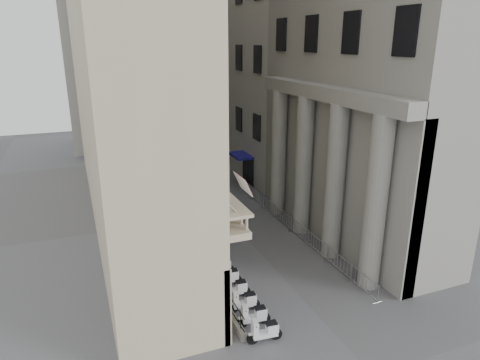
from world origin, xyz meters
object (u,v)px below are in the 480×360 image
at_px(security_tent, 158,160).
at_px(info_kiosk, 181,211).
at_px(scooter_0, 265,341).
at_px(pedestrian_b, 192,164).
at_px(pedestrian_a, 203,188).
at_px(street_lamp, 158,149).

relative_size(security_tent, info_kiosk, 1.90).
xyz_separation_m(scooter_0, pedestrian_b, (3.97, 27.62, 0.98)).
distance_m(info_kiosk, pedestrian_a, 5.91).
bearing_deg(pedestrian_a, security_tent, -82.94).
xyz_separation_m(scooter_0, security_tent, (0.04, 25.44, 2.39)).
height_order(street_lamp, info_kiosk, street_lamp).
bearing_deg(street_lamp, pedestrian_b, 47.12).
bearing_deg(pedestrian_a, pedestrian_b, -119.64).
height_order(street_lamp, pedestrian_b, street_lamp).
xyz_separation_m(street_lamp, pedestrian_b, (4.52, 5.64, -3.38)).
height_order(security_tent, pedestrian_a, security_tent).
height_order(scooter_0, street_lamp, street_lamp).
bearing_deg(scooter_0, info_kiosk, 5.88).
distance_m(security_tent, pedestrian_b, 4.71).
distance_m(pedestrian_a, pedestrian_b, 7.52).
bearing_deg(street_lamp, scooter_0, -92.73).
relative_size(scooter_0, pedestrian_a, 0.91).
bearing_deg(scooter_0, street_lamp, 6.38).
bearing_deg(security_tent, pedestrian_a, -61.02).
relative_size(security_tent, street_lamp, 0.48).
xyz_separation_m(info_kiosk, pedestrian_b, (4.22, 12.41, 0.04)).
bearing_deg(pedestrian_b, scooter_0, 93.36).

